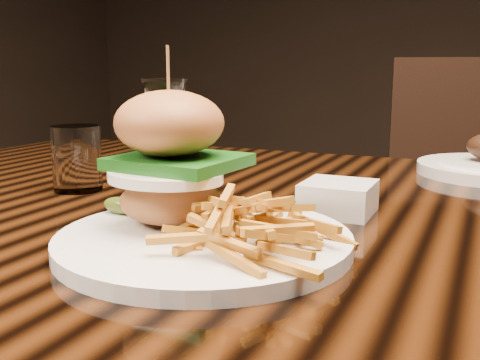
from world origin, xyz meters
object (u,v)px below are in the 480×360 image
at_px(chair_far, 478,218).
at_px(dining_table, 336,270).
at_px(burger_plate, 196,198).
at_px(wine_glass, 165,114).

bearing_deg(chair_far, dining_table, -110.31).
distance_m(dining_table, chair_far, 0.91).
bearing_deg(dining_table, burger_plate, -115.49).
height_order(wine_glass, chair_far, chair_far).
xyz_separation_m(burger_plate, wine_glass, (-0.12, 0.13, 0.07)).
bearing_deg(dining_table, wine_glass, -164.16).
distance_m(wine_glass, chair_far, 1.06).
xyz_separation_m(dining_table, burger_plate, (-0.09, -0.19, 0.12)).
bearing_deg(wine_glass, dining_table, 15.84).
bearing_deg(wine_glass, chair_far, 69.49).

